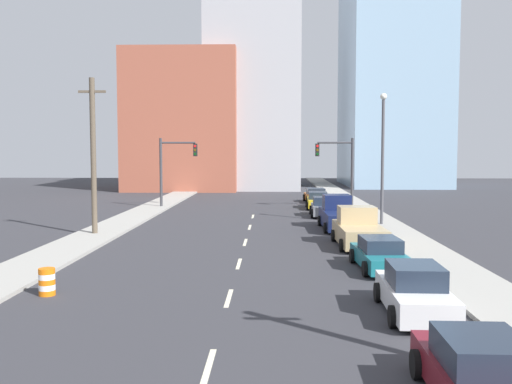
{
  "coord_description": "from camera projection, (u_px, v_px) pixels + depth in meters",
  "views": [
    {
      "loc": [
        1.48,
        -3.82,
        5.02
      ],
      "look_at": [
        0.37,
        34.86,
        2.2
      ],
      "focal_mm": 40.0,
      "sensor_mm": 36.0,
      "label": 1
    }
  ],
  "objects": [
    {
      "name": "lane_stripe_at_39m",
      "position": [
        253.0,
        216.0,
        43.45
      ],
      "size": [
        0.16,
        2.4,
        0.01
      ],
      "primitive_type": "cube",
      "color": "beige",
      "rests_on": "ground"
    },
    {
      "name": "pickup_truck_tan",
      "position": [
        359.0,
        230.0,
        30.0
      ],
      "size": [
        2.56,
        5.29,
        2.03
      ],
      "rotation": [
        0.0,
        0.0,
        0.02
      ],
      "color": "tan",
      "rests_on": "ground"
    },
    {
      "name": "sedan_white",
      "position": [
        415.0,
        292.0,
        17.47
      ],
      "size": [
        2.13,
        4.55,
        1.55
      ],
      "rotation": [
        0.0,
        0.0,
        -0.03
      ],
      "color": "silver",
      "rests_on": "ground"
    },
    {
      "name": "building_office_center",
      "position": [
        254.0,
        82.0,
        78.41
      ],
      "size": [
        12.0,
        20.0,
        29.0
      ],
      "color": "#A8A8AD",
      "rests_on": "ground"
    },
    {
      "name": "sedan_gray",
      "position": [
        323.0,
        207.0,
        43.52
      ],
      "size": [
        2.09,
        4.36,
        1.5
      ],
      "rotation": [
        0.0,
        0.0,
        -0.02
      ],
      "color": "slate",
      "rests_on": "ground"
    },
    {
      "name": "pickup_truck_navy",
      "position": [
        338.0,
        215.0,
        36.44
      ],
      "size": [
        2.31,
        5.83,
        2.16
      ],
      "rotation": [
        0.0,
        0.0,
        0.02
      ],
      "color": "#141E47",
      "rests_on": "ground"
    },
    {
      "name": "traffic_barrel",
      "position": [
        47.0,
        282.0,
        19.76
      ],
      "size": [
        0.56,
        0.56,
        0.95
      ],
      "color": "orange",
      "rests_on": "ground"
    },
    {
      "name": "traffic_signal_right",
      "position": [
        342.0,
        164.0,
        49.31
      ],
      "size": [
        3.32,
        0.35,
        6.1
      ],
      "color": "#38383D",
      "rests_on": "ground"
    },
    {
      "name": "lane_stripe_at_15m",
      "position": [
        229.0,
        298.0,
        19.42
      ],
      "size": [
        0.16,
        2.4,
        0.01
      ],
      "primitive_type": "cube",
      "color": "beige",
      "rests_on": "ground"
    },
    {
      "name": "utility_pole_left_mid",
      "position": [
        93.0,
        155.0,
        33.31
      ],
      "size": [
        1.6,
        0.32,
        9.23
      ],
      "color": "brown",
      "rests_on": "ground"
    },
    {
      "name": "lane_stripe_at_27m",
      "position": [
        245.0,
        242.0,
        31.2
      ],
      "size": [
        0.16,
        2.4,
        0.01
      ],
      "primitive_type": "cube",
      "color": "beige",
      "rests_on": "ground"
    },
    {
      "name": "lane_stripe_at_9m",
      "position": [
        208.0,
        367.0,
        13.21
      ],
      "size": [
        0.16,
        2.4,
        0.01
      ],
      "primitive_type": "cube",
      "color": "beige",
      "rests_on": "ground"
    },
    {
      "name": "sidewalk_left",
      "position": [
        162.0,
        203.0,
        53.59
      ],
      "size": [
        2.85,
        98.55,
        0.15
      ],
      "color": "#9E9B93",
      "rests_on": "ground"
    },
    {
      "name": "sedan_orange",
      "position": [
        316.0,
        196.0,
        55.35
      ],
      "size": [
        2.32,
        4.52,
        1.37
      ],
      "rotation": [
        0.0,
        0.0,
        0.05
      ],
      "color": "orange",
      "rests_on": "ground"
    },
    {
      "name": "street_lamp",
      "position": [
        383.0,
        150.0,
        37.54
      ],
      "size": [
        0.44,
        0.44,
        8.77
      ],
      "color": "#4C4C51",
      "rests_on": "ground"
    },
    {
      "name": "lane_stripe_at_21m",
      "position": [
        239.0,
        264.0,
        25.3
      ],
      "size": [
        0.16,
        2.4,
        0.01
      ],
      "primitive_type": "cube",
      "color": "beige",
      "rests_on": "ground"
    },
    {
      "name": "building_brick_left",
      "position": [
        186.0,
        123.0,
        75.1
      ],
      "size": [
        14.0,
        16.0,
        17.39
      ],
      "color": "#9E513D",
      "rests_on": "ground"
    },
    {
      "name": "traffic_signal_left",
      "position": [
        171.0,
        164.0,
        49.73
      ],
      "size": [
        3.32,
        0.35,
        6.1
      ],
      "color": "#38383D",
      "rests_on": "ground"
    },
    {
      "name": "sedan_maroon",
      "position": [
        482.0,
        375.0,
        11.1
      ],
      "size": [
        2.16,
        4.49,
        1.42
      ],
      "rotation": [
        0.0,
        0.0,
        -0.02
      ],
      "color": "maroon",
      "rests_on": "ground"
    },
    {
      "name": "sedan_yellow",
      "position": [
        318.0,
        201.0,
        49.48
      ],
      "size": [
        2.16,
        4.85,
        1.44
      ],
      "rotation": [
        0.0,
        0.0,
        -0.03
      ],
      "color": "gold",
      "rests_on": "ground"
    },
    {
      "name": "sedan_teal",
      "position": [
        380.0,
        255.0,
        24.07
      ],
      "size": [
        2.16,
        4.62,
        1.36
      ],
      "rotation": [
        0.0,
        0.0,
        0.04
      ],
      "color": "#196B75",
      "rests_on": "ground"
    },
    {
      "name": "building_glass_right",
      "position": [
        391.0,
        73.0,
        81.73
      ],
      "size": [
        13.0,
        20.0,
        32.14
      ],
      "color": "#8CADC6",
      "rests_on": "ground"
    },
    {
      "name": "lane_stripe_at_33m",
      "position": [
        250.0,
        227.0,
        37.34
      ],
      "size": [
        0.16,
        2.4,
        0.01
      ],
      "primitive_type": "cube",
      "color": "beige",
      "rests_on": "ground"
    },
    {
      "name": "sidewalk_right",
      "position": [
        351.0,
        204.0,
        53.08
      ],
      "size": [
        2.85,
        98.55,
        0.15
      ],
      "color": "#9E9B93",
      "rests_on": "ground"
    }
  ]
}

